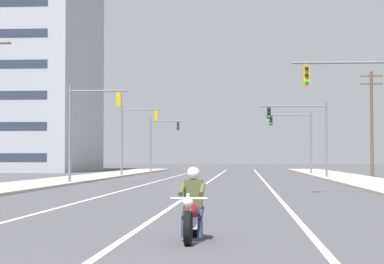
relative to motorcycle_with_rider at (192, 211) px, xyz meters
The scene contains 13 objects.
lane_stripe_center 37.74m from the motorcycle_with_rider, 92.13° to the left, with size 0.16×100.00×0.01m, color beige.
lane_stripe_left 38.05m from the motorcycle_with_rider, 97.65° to the left, with size 0.16×100.00×0.01m, color beige.
lane_stripe_right 37.79m from the motorcycle_with_rider, 86.31° to the left, with size 0.16×100.00×0.01m, color beige.
sidewalk_kerb_right 33.96m from the motorcycle_with_rider, 74.40° to the left, with size 4.40×110.00×0.14m, color #ADA89E.
sidewalk_kerb_left 34.68m from the motorcycle_with_rider, 109.37° to the left, with size 4.40×110.00×0.14m, color #ADA89E.
motorcycle_with_rider is the anchor object (origin of this frame).
traffic_signal_near_right 19.46m from the motorcycle_with_rider, 71.33° to the left, with size 4.24×0.38×6.20m.
traffic_signal_near_left 32.27m from the motorcycle_with_rider, 106.05° to the left, with size 3.74×0.37×6.20m.
traffic_signal_mid_right 45.92m from the motorcycle_with_rider, 82.38° to the left, with size 5.53×0.37×6.20m.
traffic_signal_mid_left 49.60m from the motorcycle_with_rider, 100.03° to the left, with size 3.68×0.37×6.20m.
traffic_signal_far_right 58.20m from the motorcycle_with_rider, 83.84° to the left, with size 4.67×0.37×6.20m.
traffic_signal_far_left 69.34m from the motorcycle_with_rider, 97.14° to the left, with size 3.78×0.53×6.20m.
utility_pole_right_far 48.83m from the motorcycle_with_rider, 76.18° to the left, with size 1.88×0.26×8.85m.
Camera 1 is at (2.21, -7.19, 1.63)m, focal length 68.62 mm.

